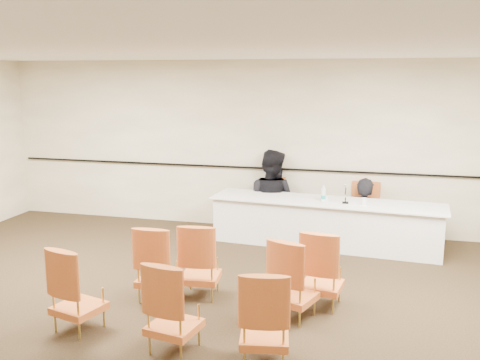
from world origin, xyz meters
name	(u,v)px	position (x,y,z in m)	size (l,w,h in m)	color
floor	(197,324)	(0.00, 0.00, 0.00)	(10.00, 10.00, 0.00)	black
ceiling	(192,47)	(0.00, 0.00, 3.00)	(10.00, 10.00, 0.00)	white
wall_back	(269,146)	(0.00, 4.00, 1.50)	(10.00, 0.04, 3.00)	#B6AC8F
wall_rail	(268,168)	(0.00, 3.96, 1.10)	(9.80, 0.04, 0.03)	black
panel_table	(325,223)	(1.10, 3.20, 0.37)	(3.72, 0.86, 0.75)	silver
panelist_main	(363,225)	(1.69, 3.71, 0.24)	(0.59, 0.39, 1.63)	black
panelist_main_chair	(364,212)	(1.69, 3.71, 0.47)	(0.50, 0.50, 0.95)	#BB4921
panelist_second	(271,204)	(0.07, 3.84, 0.48)	(0.95, 0.74, 1.95)	black
panelist_second_chair	(271,204)	(0.07, 3.84, 0.47)	(0.50, 0.50, 0.95)	#BB4921
papers	(359,204)	(1.62, 3.07, 0.75)	(0.30, 0.22, 0.00)	white
microphone	(346,194)	(1.41, 3.10, 0.89)	(0.11, 0.21, 0.30)	black
water_bottle	(323,194)	(1.06, 3.14, 0.87)	(0.08, 0.08, 0.25)	teal
drinking_glass	(327,198)	(1.11, 3.15, 0.80)	(0.06, 0.06, 0.10)	silver
coffee_cup	(364,202)	(1.70, 3.03, 0.80)	(0.08, 0.08, 0.12)	silver
aud_chair_front_left	(158,262)	(-0.68, 0.54, 0.47)	(0.50, 0.50, 0.95)	#BB4921
aud_chair_front_mid	(200,260)	(-0.21, 0.76, 0.47)	(0.50, 0.50, 0.95)	#BB4921
aud_chair_front_right	(293,278)	(1.01, 0.43, 0.47)	(0.50, 0.50, 0.95)	#BB4921
aud_chair_back_left	(78,288)	(-1.19, -0.43, 0.47)	(0.50, 0.50, 0.95)	#BB4921
aud_chair_back_mid	(174,306)	(-0.03, -0.59, 0.47)	(0.50, 0.50, 0.95)	#BB4921
aud_chair_back_right	(265,316)	(0.89, -0.59, 0.47)	(0.50, 0.50, 0.95)	#BB4921
aud_chair_extra	(322,268)	(1.29, 0.84, 0.47)	(0.50, 0.50, 0.95)	#BB4921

